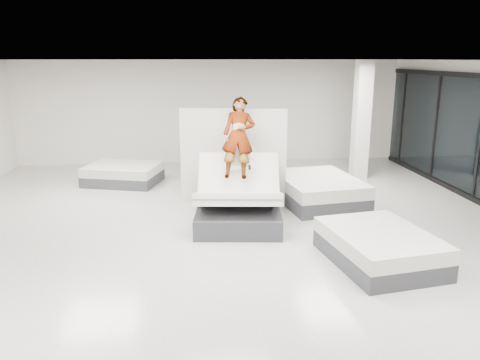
{
  "coord_description": "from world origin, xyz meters",
  "views": [
    {
      "loc": [
        -0.64,
        -7.81,
        3.25
      ],
      "look_at": [
        0.27,
        0.74,
        1.0
      ],
      "focal_mm": 35.0,
      "sensor_mm": 36.0,
      "label": 1
    }
  ],
  "objects_px": {
    "remote": "(250,167)",
    "divider_panel": "(233,157)",
    "flat_bed_right_far": "(318,190)",
    "person": "(239,153)",
    "flat_bed_right_near": "(379,247)",
    "hero_bed": "(238,202)",
    "column": "(361,120)",
    "flat_bed_left_far": "(123,174)"
  },
  "relations": [
    {
      "from": "remote",
      "to": "person",
      "type": "bearing_deg",
      "value": 122.15
    },
    {
      "from": "hero_bed",
      "to": "flat_bed_left_far",
      "type": "relative_size",
      "value": 1.1
    },
    {
      "from": "flat_bed_right_far",
      "to": "flat_bed_right_near",
      "type": "relative_size",
      "value": 1.12
    },
    {
      "from": "person",
      "to": "divider_panel",
      "type": "relative_size",
      "value": 0.74
    },
    {
      "from": "divider_panel",
      "to": "flat_bed_left_far",
      "type": "distance_m",
      "value": 3.55
    },
    {
      "from": "hero_bed",
      "to": "flat_bed_right_far",
      "type": "relative_size",
      "value": 0.98
    },
    {
      "from": "person",
      "to": "flat_bed_right_near",
      "type": "xyz_separation_m",
      "value": [
        2.05,
        -2.48,
        -1.12
      ]
    },
    {
      "from": "flat_bed_left_far",
      "to": "remote",
      "type": "bearing_deg",
      "value": -49.28
    },
    {
      "from": "remote",
      "to": "flat_bed_right_near",
      "type": "bearing_deg",
      "value": -41.97
    },
    {
      "from": "flat_bed_left_far",
      "to": "column",
      "type": "xyz_separation_m",
      "value": [
        6.46,
        -0.02,
        1.35
      ]
    },
    {
      "from": "hero_bed",
      "to": "person",
      "type": "distance_m",
      "value": 1.0
    },
    {
      "from": "divider_panel",
      "to": "flat_bed_right_near",
      "type": "bearing_deg",
      "value": -46.22
    },
    {
      "from": "column",
      "to": "flat_bed_right_far",
      "type": "bearing_deg",
      "value": -128.28
    },
    {
      "from": "remote",
      "to": "flat_bed_right_far",
      "type": "distance_m",
      "value": 2.27
    },
    {
      "from": "flat_bed_right_far",
      "to": "person",
      "type": "bearing_deg",
      "value": -157.18
    },
    {
      "from": "remote",
      "to": "flat_bed_right_near",
      "type": "distance_m",
      "value": 2.95
    },
    {
      "from": "person",
      "to": "column",
      "type": "distance_m",
      "value": 4.78
    },
    {
      "from": "flat_bed_right_near",
      "to": "flat_bed_left_far",
      "type": "relative_size",
      "value": 1.0
    },
    {
      "from": "remote",
      "to": "hero_bed",
      "type": "bearing_deg",
      "value": 175.89
    },
    {
      "from": "divider_panel",
      "to": "flat_bed_right_near",
      "type": "distance_m",
      "value": 4.11
    },
    {
      "from": "remote",
      "to": "flat_bed_left_far",
      "type": "bearing_deg",
      "value": 137.24
    },
    {
      "from": "divider_panel",
      "to": "hero_bed",
      "type": "bearing_deg",
      "value": -77.68
    },
    {
      "from": "hero_bed",
      "to": "person",
      "type": "bearing_deg",
      "value": 83.49
    },
    {
      "from": "person",
      "to": "column",
      "type": "relative_size",
      "value": 0.56
    },
    {
      "from": "flat_bed_left_far",
      "to": "hero_bed",
      "type": "bearing_deg",
      "value": -51.09
    },
    {
      "from": "hero_bed",
      "to": "remote",
      "type": "height_order",
      "value": "hero_bed"
    },
    {
      "from": "flat_bed_right_near",
      "to": "column",
      "type": "distance_m",
      "value": 5.91
    },
    {
      "from": "hero_bed",
      "to": "divider_panel",
      "type": "xyz_separation_m",
      "value": [
        0.01,
        1.31,
        0.65
      ]
    },
    {
      "from": "divider_panel",
      "to": "column",
      "type": "height_order",
      "value": "column"
    },
    {
      "from": "remote",
      "to": "divider_panel",
      "type": "height_order",
      "value": "divider_panel"
    },
    {
      "from": "flat_bed_right_far",
      "to": "column",
      "type": "relative_size",
      "value": 0.75
    },
    {
      "from": "person",
      "to": "flat_bed_right_far",
      "type": "distance_m",
      "value": 2.35
    },
    {
      "from": "remote",
      "to": "divider_panel",
      "type": "distance_m",
      "value": 1.36
    },
    {
      "from": "flat_bed_right_far",
      "to": "flat_bed_right_near",
      "type": "xyz_separation_m",
      "value": [
        0.12,
        -3.29,
        -0.03
      ]
    },
    {
      "from": "divider_panel",
      "to": "flat_bed_right_far",
      "type": "bearing_deg",
      "value": 7.99
    },
    {
      "from": "hero_bed",
      "to": "person",
      "type": "relative_size",
      "value": 1.32
    },
    {
      "from": "flat_bed_right_near",
      "to": "column",
      "type": "xyz_separation_m",
      "value": [
        1.64,
        5.52,
        1.33
      ]
    },
    {
      "from": "person",
      "to": "flat_bed_left_far",
      "type": "xyz_separation_m",
      "value": [
        -2.78,
        3.06,
        -1.13
      ]
    },
    {
      "from": "hero_bed",
      "to": "remote",
      "type": "distance_m",
      "value": 0.76
    },
    {
      "from": "divider_panel",
      "to": "flat_bed_right_far",
      "type": "height_order",
      "value": "divider_panel"
    },
    {
      "from": "flat_bed_right_near",
      "to": "flat_bed_right_far",
      "type": "bearing_deg",
      "value": 92.15
    },
    {
      "from": "remote",
      "to": "column",
      "type": "relative_size",
      "value": 0.04
    }
  ]
}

